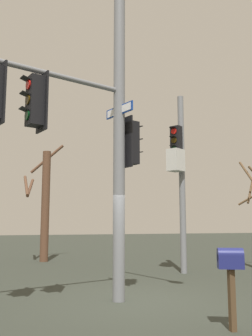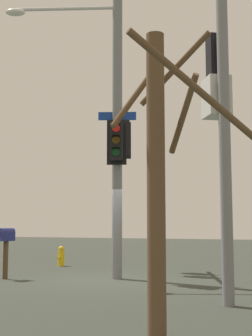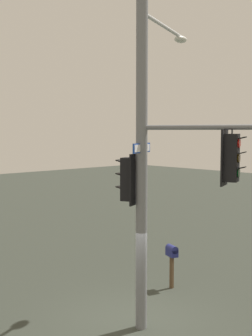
# 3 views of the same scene
# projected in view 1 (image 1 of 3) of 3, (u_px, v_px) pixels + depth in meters

# --- Properties ---
(ground_plane) EXTENTS (80.00, 80.00, 0.00)m
(ground_plane) POSITION_uv_depth(u_px,v_px,m) (137.00, 301.00, 8.67)
(ground_plane) COLOR #30342C
(main_signal_pole_assembly) EXTENTS (5.30, 3.72, 8.51)m
(main_signal_pole_assembly) POSITION_uv_depth(u_px,v_px,m) (99.00, 110.00, 8.80)
(main_signal_pole_assembly) COLOR slate
(main_signal_pole_assembly) RESTS_ON ground
(secondary_pole_assembly) EXTENTS (0.81, 0.70, 6.58)m
(secondary_pole_assembly) POSITION_uv_depth(u_px,v_px,m) (179.00, 167.00, 13.61)
(secondary_pole_assembly) COLOR slate
(secondary_pole_assembly) RESTS_ON ground
(mailbox) EXTENTS (0.50, 0.38, 1.41)m
(mailbox) POSITION_uv_depth(u_px,v_px,m) (231.00, 265.00, 6.48)
(mailbox) COLOR #4C3823
(mailbox) RESTS_ON ground
(bare_tree_behind_pole) EXTENTS (1.90, 1.89, 5.65)m
(bare_tree_behind_pole) POSITION_uv_depth(u_px,v_px,m) (44.00, 202.00, 17.30)
(bare_tree_behind_pole) COLOR brown
(bare_tree_behind_pole) RESTS_ON ground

